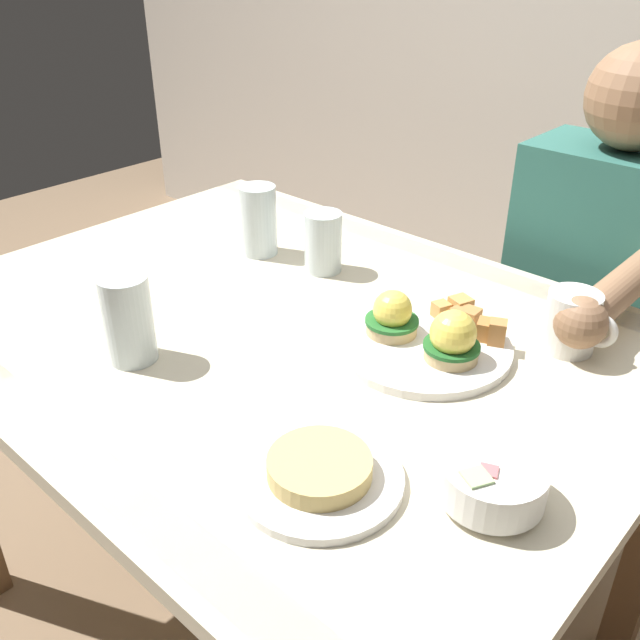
{
  "coord_description": "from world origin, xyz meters",
  "views": [
    {
      "loc": [
        0.72,
        -0.69,
        1.31
      ],
      "look_at": [
        0.09,
        0.0,
        0.78
      ],
      "focal_mm": 39.03,
      "sensor_mm": 36.0,
      "label": 1
    }
  ],
  "objects_px": {
    "fruit_bowl": "(493,483)",
    "water_glass_far": "(129,325)",
    "dining_table": "(282,376)",
    "coffee_mug": "(573,320)",
    "fork": "(105,262)",
    "side_plate": "(320,473)",
    "eggs_benedict_plate": "(427,337)",
    "diner_person": "(591,299)",
    "water_glass_extra": "(259,225)",
    "water_glass_near": "(323,244)"
  },
  "relations": [
    {
      "from": "coffee_mug",
      "to": "side_plate",
      "type": "relative_size",
      "value": 0.56
    },
    {
      "from": "eggs_benedict_plate",
      "to": "water_glass_far",
      "type": "distance_m",
      "value": 0.45
    },
    {
      "from": "dining_table",
      "to": "side_plate",
      "type": "height_order",
      "value": "side_plate"
    },
    {
      "from": "coffee_mug",
      "to": "fork",
      "type": "bearing_deg",
      "value": -158.61
    },
    {
      "from": "fruit_bowl",
      "to": "coffee_mug",
      "type": "xyz_separation_m",
      "value": [
        -0.08,
        0.37,
        0.02
      ]
    },
    {
      "from": "water_glass_near",
      "to": "water_glass_extra",
      "type": "bearing_deg",
      "value": -169.71
    },
    {
      "from": "fruit_bowl",
      "to": "water_glass_far",
      "type": "distance_m",
      "value": 0.56
    },
    {
      "from": "fruit_bowl",
      "to": "water_glass_far",
      "type": "relative_size",
      "value": 0.88
    },
    {
      "from": "fruit_bowl",
      "to": "diner_person",
      "type": "distance_m",
      "value": 0.76
    },
    {
      "from": "coffee_mug",
      "to": "diner_person",
      "type": "bearing_deg",
      "value": 105.61
    },
    {
      "from": "dining_table",
      "to": "diner_person",
      "type": "xyz_separation_m",
      "value": [
        0.29,
        0.6,
        0.02
      ]
    },
    {
      "from": "dining_table",
      "to": "fruit_bowl",
      "type": "bearing_deg",
      "value": -15.15
    },
    {
      "from": "fork",
      "to": "water_glass_extra",
      "type": "height_order",
      "value": "water_glass_extra"
    },
    {
      "from": "fork",
      "to": "diner_person",
      "type": "distance_m",
      "value": 0.97
    },
    {
      "from": "dining_table",
      "to": "coffee_mug",
      "type": "distance_m",
      "value": 0.48
    },
    {
      "from": "dining_table",
      "to": "eggs_benedict_plate",
      "type": "bearing_deg",
      "value": 22.23
    },
    {
      "from": "eggs_benedict_plate",
      "to": "side_plate",
      "type": "height_order",
      "value": "eggs_benedict_plate"
    },
    {
      "from": "dining_table",
      "to": "fruit_bowl",
      "type": "distance_m",
      "value": 0.5
    },
    {
      "from": "fruit_bowl",
      "to": "water_glass_extra",
      "type": "relative_size",
      "value": 0.87
    },
    {
      "from": "fork",
      "to": "water_glass_far",
      "type": "bearing_deg",
      "value": -25.71
    },
    {
      "from": "water_glass_near",
      "to": "fork",
      "type": "bearing_deg",
      "value": -141.19
    },
    {
      "from": "water_glass_far",
      "to": "diner_person",
      "type": "xyz_separation_m",
      "value": [
        0.37,
        0.83,
        -0.15
      ]
    },
    {
      "from": "water_glass_far",
      "to": "fork",
      "type": "bearing_deg",
      "value": 154.29
    },
    {
      "from": "side_plate",
      "to": "dining_table",
      "type": "bearing_deg",
      "value": 142.33
    },
    {
      "from": "fruit_bowl",
      "to": "diner_person",
      "type": "height_order",
      "value": "diner_person"
    },
    {
      "from": "eggs_benedict_plate",
      "to": "water_glass_extra",
      "type": "xyz_separation_m",
      "value": [
        -0.46,
        0.08,
        0.03
      ]
    },
    {
      "from": "side_plate",
      "to": "diner_person",
      "type": "distance_m",
      "value": 0.84
    },
    {
      "from": "eggs_benedict_plate",
      "to": "dining_table",
      "type": "bearing_deg",
      "value": -157.77
    },
    {
      "from": "side_plate",
      "to": "diner_person",
      "type": "relative_size",
      "value": 0.18
    },
    {
      "from": "eggs_benedict_plate",
      "to": "coffee_mug",
      "type": "xyz_separation_m",
      "value": [
        0.16,
        0.15,
        0.03
      ]
    },
    {
      "from": "fork",
      "to": "side_plate",
      "type": "distance_m",
      "value": 0.73
    },
    {
      "from": "fruit_bowl",
      "to": "dining_table",
      "type": "bearing_deg",
      "value": 164.85
    },
    {
      "from": "fork",
      "to": "water_glass_far",
      "type": "distance_m",
      "value": 0.37
    },
    {
      "from": "dining_table",
      "to": "water_glass_far",
      "type": "bearing_deg",
      "value": -111.34
    },
    {
      "from": "dining_table",
      "to": "coffee_mug",
      "type": "height_order",
      "value": "coffee_mug"
    },
    {
      "from": "eggs_benedict_plate",
      "to": "coffee_mug",
      "type": "relative_size",
      "value": 2.42
    },
    {
      "from": "water_glass_far",
      "to": "dining_table",
      "type": "bearing_deg",
      "value": 68.66
    },
    {
      "from": "eggs_benedict_plate",
      "to": "fork",
      "type": "height_order",
      "value": "eggs_benedict_plate"
    },
    {
      "from": "water_glass_far",
      "to": "eggs_benedict_plate",
      "type": "bearing_deg",
      "value": 45.26
    },
    {
      "from": "coffee_mug",
      "to": "water_glass_far",
      "type": "height_order",
      "value": "water_glass_far"
    },
    {
      "from": "water_glass_far",
      "to": "water_glass_extra",
      "type": "xyz_separation_m",
      "value": [
        -0.14,
        0.4,
        0.0
      ]
    },
    {
      "from": "water_glass_far",
      "to": "water_glass_extra",
      "type": "distance_m",
      "value": 0.42
    },
    {
      "from": "fruit_bowl",
      "to": "side_plate",
      "type": "relative_size",
      "value": 0.6
    },
    {
      "from": "water_glass_extra",
      "to": "side_plate",
      "type": "relative_size",
      "value": 0.69
    },
    {
      "from": "fruit_bowl",
      "to": "coffee_mug",
      "type": "distance_m",
      "value": 0.38
    },
    {
      "from": "water_glass_near",
      "to": "diner_person",
      "type": "distance_m",
      "value": 0.57
    },
    {
      "from": "water_glass_extra",
      "to": "diner_person",
      "type": "xyz_separation_m",
      "value": [
        0.52,
        0.43,
        -0.15
      ]
    },
    {
      "from": "coffee_mug",
      "to": "water_glass_extra",
      "type": "height_order",
      "value": "water_glass_extra"
    },
    {
      "from": "fork",
      "to": "diner_person",
      "type": "xyz_separation_m",
      "value": [
        0.7,
        0.67,
        -0.09
      ]
    },
    {
      "from": "side_plate",
      "to": "fork",
      "type": "bearing_deg",
      "value": 167.0
    }
  ]
}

